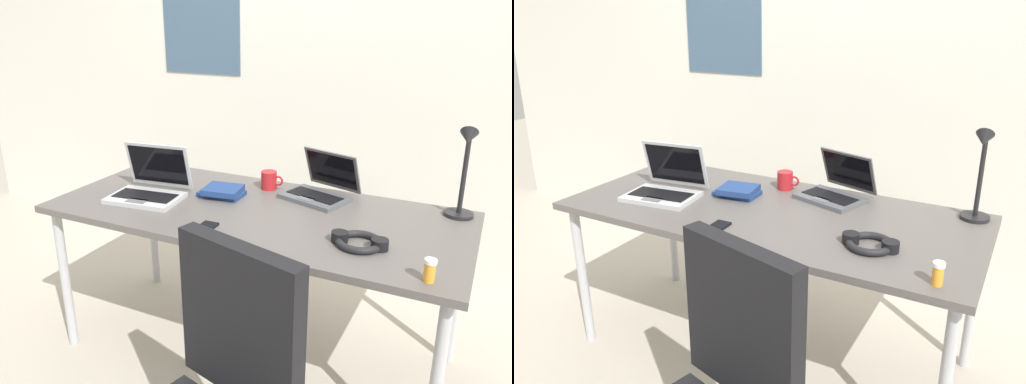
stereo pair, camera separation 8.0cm
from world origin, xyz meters
The scene contains 12 objects.
ground_plane centered at (0.00, 0.00, 0.00)m, with size 12.00×12.00×0.00m, color #B7AD9E.
wall_back centered at (0.00, 1.10, 1.30)m, with size 6.00×0.13×2.60m.
desk centered at (0.00, 0.00, 0.68)m, with size 1.80×0.80×0.74m.
desk_lamp centered at (0.80, 0.28, 0.94)m, with size 0.12×0.18×0.40m.
laptop_near_lamp centered at (-0.51, -0.08, 0.79)m, with size 0.35×0.31×0.24m.
laptop_far_corner centered at (0.20, 0.26, 0.78)m, with size 0.35×0.34×0.21m.
computer_mouse centered at (-0.62, 0.32, 0.76)m, with size 0.06×0.10×0.03m, color black.
cell_phone centered at (-0.09, -0.29, 0.74)m, with size 0.06×0.14×0.01m, color black.
headphones centered at (0.50, -0.16, 0.76)m, with size 0.21×0.18×0.04m.
pill_bottle centered at (0.77, -0.32, 0.78)m, with size 0.04×0.04×0.08m.
book_stack centered at (-0.21, 0.08, 0.76)m, with size 0.21×0.17×0.05m.
coffee_mug centered at (-0.06, 0.27, 0.78)m, with size 0.11×0.08×0.09m.
Camera 2 is at (0.98, -1.81, 1.56)m, focal length 35.66 mm.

